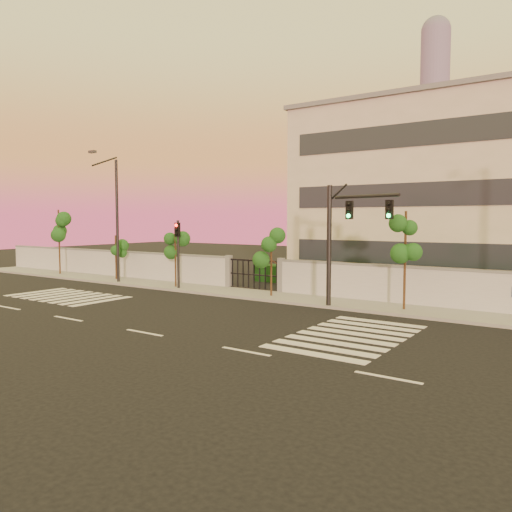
% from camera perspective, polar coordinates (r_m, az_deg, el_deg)
% --- Properties ---
extents(ground, '(120.00, 120.00, 0.00)m').
position_cam_1_polar(ground, '(20.63, -12.62, -8.57)').
color(ground, black).
rests_on(ground, ground).
extents(sidewalk, '(60.00, 3.00, 0.15)m').
position_cam_1_polar(sidewalk, '(28.67, 3.00, -4.74)').
color(sidewalk, gray).
rests_on(sidewalk, ground).
extents(perimeter_wall, '(60.00, 0.36, 2.20)m').
position_cam_1_polar(perimeter_wall, '(29.76, 4.69, -2.48)').
color(perimeter_wall, '#B0B2B7').
rests_on(perimeter_wall, ground).
extents(hedge_row, '(41.00, 4.25, 1.80)m').
position_cam_1_polar(hedge_row, '(31.70, 8.82, -2.57)').
color(hedge_row, '#103614').
rests_on(hedge_row, ground).
extents(institutional_building, '(24.40, 12.40, 12.25)m').
position_cam_1_polar(institutional_building, '(36.14, 25.43, 6.38)').
color(institutional_building, beige).
rests_on(institutional_building, ground).
extents(distant_skyscraper, '(16.00, 16.00, 118.00)m').
position_cam_1_polar(distant_skyscraper, '(309.67, 19.65, 14.63)').
color(distant_skyscraper, slate).
rests_on(distant_skyscraper, ground).
extents(road_markings, '(57.00, 7.62, 0.02)m').
position_cam_1_polar(road_markings, '(24.32, -8.64, -6.55)').
color(road_markings, silver).
rests_on(road_markings, ground).
extents(street_tree_a, '(1.56, 1.24, 5.31)m').
position_cam_1_polar(street_tree_a, '(43.14, -21.58, 3.08)').
color(street_tree_a, '#382314').
rests_on(street_tree_a, ground).
extents(street_tree_b, '(1.32, 1.05, 3.36)m').
position_cam_1_polar(street_tree_b, '(38.03, -15.71, 0.95)').
color(street_tree_b, '#382314').
rests_on(street_tree_b, ground).
extents(street_tree_c, '(1.34, 1.07, 4.01)m').
position_cam_1_polar(street_tree_c, '(32.84, -9.17, 1.40)').
color(street_tree_c, '#382314').
rests_on(street_tree_c, ground).
extents(street_tree_d, '(1.35, 1.08, 3.82)m').
position_cam_1_polar(street_tree_d, '(28.54, 1.81, 0.75)').
color(street_tree_d, '#382314').
rests_on(street_tree_d, ground).
extents(street_tree_e, '(1.46, 1.16, 4.93)m').
position_cam_1_polar(street_tree_e, '(25.18, 16.77, 1.98)').
color(street_tree_e, '#382314').
rests_on(street_tree_e, ground).
extents(traffic_signal_main, '(3.89, 1.24, 6.25)m').
position_cam_1_polar(traffic_signal_main, '(25.16, 9.96, 2.82)').
color(traffic_signal_main, black).
rests_on(traffic_signal_main, ground).
extents(traffic_signal_secondary, '(0.35, 0.34, 4.47)m').
position_cam_1_polar(traffic_signal_secondary, '(32.11, -8.91, 1.14)').
color(traffic_signal_secondary, black).
rests_on(traffic_signal_secondary, ground).
extents(streetlight_west, '(0.54, 2.18, 9.08)m').
position_cam_1_polar(streetlight_west, '(36.16, -15.82, 4.64)').
color(streetlight_west, black).
rests_on(streetlight_west, ground).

